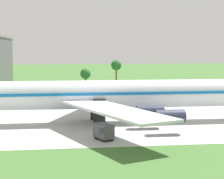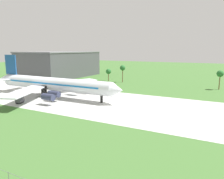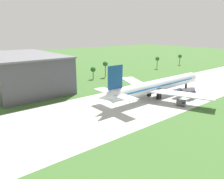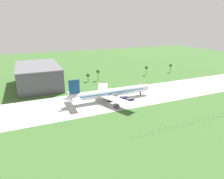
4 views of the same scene
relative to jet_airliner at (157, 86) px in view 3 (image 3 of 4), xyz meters
The scene contains 6 objects.
ground_plane 29.96m from the jet_airliner, ahead, with size 600.00×600.00×0.00m, color #3D662D.
taxiway_strip 29.96m from the jet_airliner, ahead, with size 320.00×44.00×0.02m.
jet_airliner is the anchor object (origin of this frame).
baggage_tug 16.88m from the jet_airliner, 97.80° to the right, with size 3.44×4.38×2.73m.
terminal_building 75.75m from the jet_airliner, 127.83° to the left, with size 36.72×61.20×19.72m.
palm_tree_row 71.21m from the jet_airliner, 50.94° to the left, with size 105.80×3.60×11.31m.
Camera 3 is at (-113.61, -68.55, 32.52)m, focal length 35.00 mm.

